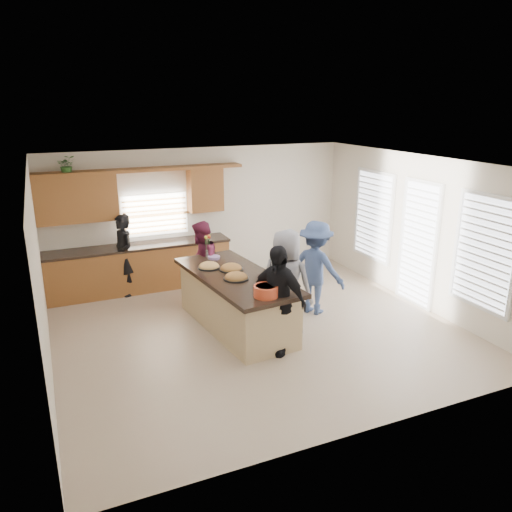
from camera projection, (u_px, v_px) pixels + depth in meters
name	position (u px, v px, depth m)	size (l,w,h in m)	color
floor	(257.00, 330.00, 8.47)	(6.50, 6.50, 0.00)	tan
room_shell	(257.00, 221.00, 7.90)	(6.52, 6.02, 2.81)	silver
back_cabinetry	(136.00, 247.00, 10.03)	(4.08, 0.66, 2.46)	#975A2C
right_wall_glazing	(420.00, 236.00, 9.18)	(0.06, 4.00, 2.25)	white
island	(236.00, 302.00, 8.44)	(1.44, 2.81, 0.95)	tan
platter_front	(236.00, 277.00, 8.08)	(0.42, 0.42, 0.17)	black
platter_mid	(231.00, 268.00, 8.52)	(0.41, 0.41, 0.17)	black
platter_back	(209.00, 266.00, 8.62)	(0.39, 0.39, 0.16)	black
salad_bowl	(266.00, 291.00, 7.34)	(0.37, 0.37, 0.17)	#E74E2A
clear_cup	(286.00, 288.00, 7.57)	(0.07, 0.07, 0.11)	white
plate_stack	(214.00, 257.00, 9.14)	(0.22, 0.22, 0.04)	#A785C2
flower_vase	(208.00, 245.00, 9.20)	(0.14, 0.14, 0.41)	silver
potted_plant	(67.00, 165.00, 9.18)	(0.33, 0.28, 0.36)	#36702C
woman_left_back	(124.00, 255.00, 9.78)	(0.60, 0.39, 1.63)	black
woman_left_mid	(201.00, 263.00, 9.39)	(0.77, 0.60, 1.59)	maroon
woman_left_front	(277.00, 300.00, 7.51)	(1.00, 0.42, 1.71)	black
woman_right_back	(316.00, 268.00, 8.94)	(1.10, 0.63, 1.71)	#354875
woman_right_front	(286.00, 284.00, 8.03)	(0.88, 0.57, 1.80)	slate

